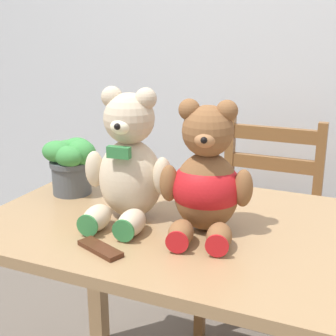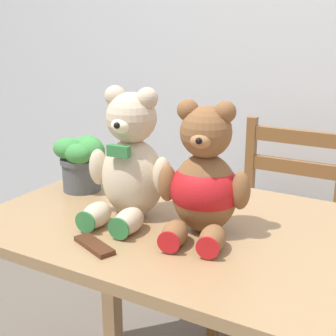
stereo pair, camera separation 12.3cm
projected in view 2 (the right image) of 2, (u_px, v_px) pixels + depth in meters
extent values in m
cube|color=silver|center=(310.00, 23.00, 2.06)|extent=(8.00, 0.04, 2.60)
cube|color=#9E7A51|center=(192.00, 229.00, 1.28)|extent=(1.14, 0.72, 0.03)
cube|color=#9E7A51|center=(110.00, 262.00, 1.89)|extent=(0.06, 0.06, 0.74)
cube|color=brown|center=(277.00, 237.00, 1.94)|extent=(0.44, 0.41, 0.03)
cube|color=brown|center=(310.00, 323.00, 1.76)|extent=(0.04, 0.04, 0.43)
cube|color=brown|center=(214.00, 294.00, 1.95)|extent=(0.04, 0.04, 0.43)
cube|color=brown|center=(336.00, 230.00, 2.00)|extent=(0.04, 0.04, 0.90)
cube|color=brown|center=(248.00, 212.00, 2.19)|extent=(0.04, 0.04, 0.90)
cube|color=brown|center=(297.00, 137.00, 1.98)|extent=(0.36, 0.03, 0.06)
cube|color=brown|center=(294.00, 167.00, 2.02)|extent=(0.36, 0.03, 0.06)
ellipsoid|color=beige|center=(133.00, 178.00, 1.30)|extent=(0.19, 0.17, 0.22)
sphere|color=beige|center=(131.00, 118.00, 1.25)|extent=(0.14, 0.14, 0.14)
sphere|color=beige|center=(147.00, 98.00, 1.22)|extent=(0.06, 0.06, 0.06)
sphere|color=beige|center=(115.00, 96.00, 1.26)|extent=(0.06, 0.06, 0.06)
ellipsoid|color=white|center=(122.00, 125.00, 1.21)|extent=(0.06, 0.06, 0.04)
sphere|color=black|center=(117.00, 126.00, 1.19)|extent=(0.02, 0.02, 0.02)
ellipsoid|color=beige|center=(162.00, 176.00, 1.24)|extent=(0.06, 0.06, 0.10)
ellipsoid|color=beige|center=(98.00, 167.00, 1.32)|extent=(0.06, 0.06, 0.10)
ellipsoid|color=beige|center=(129.00, 221.00, 1.21)|extent=(0.07, 0.12, 0.07)
cylinder|color=#337F42|center=(118.00, 229.00, 1.16)|extent=(0.06, 0.01, 0.06)
ellipsoid|color=beige|center=(97.00, 215.00, 1.25)|extent=(0.07, 0.12, 0.07)
cylinder|color=#337F42|center=(85.00, 222.00, 1.20)|extent=(0.06, 0.01, 0.06)
cube|color=#337F42|center=(119.00, 151.00, 1.21)|extent=(0.06, 0.03, 0.03)
ellipsoid|color=brown|center=(205.00, 193.00, 1.20)|extent=(0.20, 0.18, 0.21)
sphere|color=brown|center=(206.00, 132.00, 1.15)|extent=(0.13, 0.13, 0.13)
sphere|color=brown|center=(225.00, 112.00, 1.13)|extent=(0.05, 0.05, 0.05)
sphere|color=brown|center=(188.00, 110.00, 1.15)|extent=(0.05, 0.05, 0.05)
ellipsoid|color=#B2794C|center=(201.00, 140.00, 1.11)|extent=(0.06, 0.06, 0.04)
sphere|color=black|center=(199.00, 141.00, 1.09)|extent=(0.02, 0.02, 0.02)
ellipsoid|color=brown|center=(241.00, 191.00, 1.15)|extent=(0.06, 0.06, 0.10)
ellipsoid|color=brown|center=(167.00, 183.00, 1.20)|extent=(0.06, 0.06, 0.10)
ellipsoid|color=brown|center=(212.00, 239.00, 1.11)|extent=(0.08, 0.12, 0.06)
cylinder|color=red|center=(208.00, 248.00, 1.06)|extent=(0.06, 0.02, 0.06)
ellipsoid|color=brown|center=(175.00, 234.00, 1.14)|extent=(0.08, 0.12, 0.06)
cylinder|color=red|center=(168.00, 242.00, 1.09)|extent=(0.06, 0.02, 0.06)
ellipsoid|color=red|center=(205.00, 189.00, 1.20)|extent=(0.21, 0.19, 0.15)
cylinder|color=#4C5156|center=(81.00, 174.00, 1.52)|extent=(0.12, 0.12, 0.11)
cylinder|color=#4C5156|center=(81.00, 161.00, 1.51)|extent=(0.13, 0.13, 0.02)
ellipsoid|color=#3D8E42|center=(91.00, 151.00, 1.48)|extent=(0.10, 0.08, 0.08)
ellipsoid|color=#3D8E42|center=(88.00, 150.00, 1.52)|extent=(0.11, 0.08, 0.09)
ellipsoid|color=#3D8E42|center=(79.00, 150.00, 1.54)|extent=(0.11, 0.11, 0.08)
ellipsoid|color=#3D8E42|center=(68.00, 149.00, 1.49)|extent=(0.10, 0.08, 0.07)
ellipsoid|color=#3D8E42|center=(77.00, 154.00, 1.46)|extent=(0.09, 0.07, 0.07)
cube|color=#472314|center=(94.00, 245.00, 1.13)|extent=(0.14, 0.09, 0.01)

